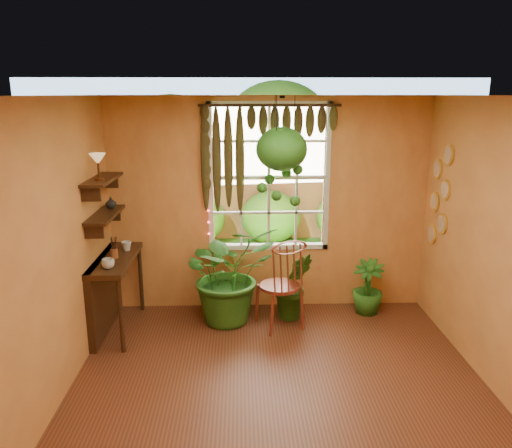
{
  "coord_description": "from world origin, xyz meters",
  "views": [
    {
      "loc": [
        -0.36,
        -3.88,
        2.71
      ],
      "look_at": [
        -0.2,
        1.15,
        1.4
      ],
      "focal_mm": 35.0,
      "sensor_mm": 36.0,
      "label": 1
    }
  ],
  "objects_px": {
    "hanging_basket": "(282,157)",
    "windsor_chair": "(281,298)",
    "counter_ledge": "(108,286)",
    "potted_plant_mid": "(293,285)",
    "potted_plant_left": "(229,273)"
  },
  "relations": [
    {
      "from": "hanging_basket",
      "to": "windsor_chair",
      "type": "bearing_deg",
      "value": -91.78
    },
    {
      "from": "windsor_chair",
      "to": "counter_ledge",
      "type": "bearing_deg",
      "value": 157.12
    },
    {
      "from": "counter_ledge",
      "to": "potted_plant_mid",
      "type": "height_order",
      "value": "counter_ledge"
    },
    {
      "from": "counter_ledge",
      "to": "hanging_basket",
      "type": "height_order",
      "value": "hanging_basket"
    },
    {
      "from": "windsor_chair",
      "to": "hanging_basket",
      "type": "relative_size",
      "value": 1.02
    },
    {
      "from": "potted_plant_mid",
      "to": "windsor_chair",
      "type": "bearing_deg",
      "value": -126.01
    },
    {
      "from": "potted_plant_mid",
      "to": "hanging_basket",
      "type": "relative_size",
      "value": 0.68
    },
    {
      "from": "windsor_chair",
      "to": "potted_plant_mid",
      "type": "bearing_deg",
      "value": 30.95
    },
    {
      "from": "potted_plant_mid",
      "to": "hanging_basket",
      "type": "xyz_separation_m",
      "value": [
        -0.17,
        0.01,
        1.58
      ]
    },
    {
      "from": "windsor_chair",
      "to": "potted_plant_left",
      "type": "relative_size",
      "value": 1.04
    },
    {
      "from": "potted_plant_mid",
      "to": "hanging_basket",
      "type": "height_order",
      "value": "hanging_basket"
    },
    {
      "from": "potted_plant_left",
      "to": "potted_plant_mid",
      "type": "xyz_separation_m",
      "value": [
        0.79,
        0.05,
        -0.19
      ]
    },
    {
      "from": "counter_ledge",
      "to": "potted_plant_left",
      "type": "distance_m",
      "value": 1.42
    },
    {
      "from": "counter_ledge",
      "to": "potted_plant_mid",
      "type": "xyz_separation_m",
      "value": [
        2.2,
        0.25,
        -0.12
      ]
    },
    {
      "from": "potted_plant_left",
      "to": "hanging_basket",
      "type": "bearing_deg",
      "value": 5.08
    }
  ]
}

